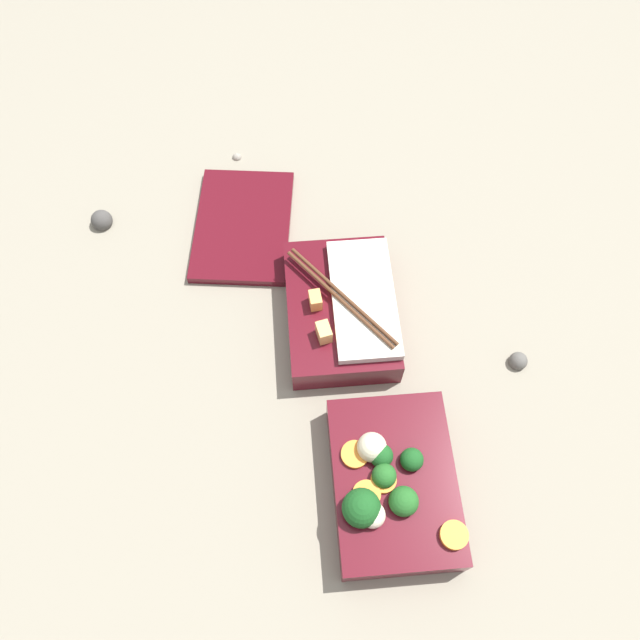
% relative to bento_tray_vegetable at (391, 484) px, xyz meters
% --- Properties ---
extents(ground_plane, '(3.00, 3.00, 0.00)m').
position_rel_bento_tray_vegetable_xyz_m(ground_plane, '(0.13, 0.02, -0.03)').
color(ground_plane, gray).
extents(bento_tray_vegetable, '(0.20, 0.14, 0.08)m').
position_rel_bento_tray_vegetable_xyz_m(bento_tray_vegetable, '(0.00, 0.00, 0.00)').
color(bento_tray_vegetable, '#510F19').
rests_on(bento_tray_vegetable, ground_plane).
extents(bento_tray_rice, '(0.20, 0.14, 0.07)m').
position_rel_bento_tray_vegetable_xyz_m(bento_tray_rice, '(0.23, 0.03, -0.00)').
color(bento_tray_rice, '#510F19').
rests_on(bento_tray_rice, ground_plane).
extents(bento_lid, '(0.21, 0.16, 0.01)m').
position_rel_bento_tray_vegetable_xyz_m(bento_lid, '(0.39, 0.16, -0.02)').
color(bento_lid, '#510F19').
rests_on(bento_lid, ground_plane).
extents(pebble_0, '(0.01, 0.01, 0.01)m').
position_rel_bento_tray_vegetable_xyz_m(pebble_0, '(0.53, 0.17, -0.02)').
color(pebble_0, gray).
rests_on(pebble_0, ground_plane).
extents(pebble_1, '(0.03, 0.03, 0.03)m').
position_rel_bento_tray_vegetable_xyz_m(pebble_1, '(0.42, 0.37, -0.02)').
color(pebble_1, '#474442').
rests_on(pebble_1, ground_plane).
extents(pebble_2, '(0.02, 0.02, 0.02)m').
position_rel_bento_tray_vegetable_xyz_m(pebble_2, '(0.15, -0.19, -0.02)').
color(pebble_2, '#595651').
rests_on(pebble_2, ground_plane).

